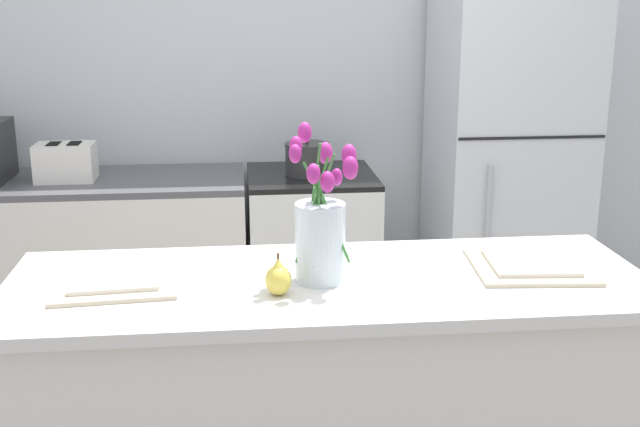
{
  "coord_description": "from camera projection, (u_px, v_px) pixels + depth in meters",
  "views": [
    {
      "loc": [
        -0.25,
        -2.1,
        1.73
      ],
      "look_at": [
        0.0,
        0.25,
        1.08
      ],
      "focal_mm": 45.0,
      "sensor_mm": 36.0,
      "label": 1
    }
  ],
  "objects": [
    {
      "name": "pear_figurine",
      "position": [
        278.0,
        278.0,
        2.11
      ],
      "size": [
        0.07,
        0.07,
        0.11
      ],
      "color": "#E5CC4C",
      "rests_on": "kitchen_island"
    },
    {
      "name": "refrigerator",
      "position": [
        506.0,
        170.0,
        3.9
      ],
      "size": [
        0.68,
        0.67,
        1.8
      ],
      "color": "silver",
      "rests_on": "ground_plane"
    },
    {
      "name": "plate_setting_left",
      "position": [
        116.0,
        279.0,
        2.2
      ],
      "size": [
        0.35,
        0.35,
        0.02
      ],
      "color": "beige",
      "rests_on": "kitchen_island"
    },
    {
      "name": "back_wall",
      "position": [
        284.0,
        71.0,
        4.05
      ],
      "size": [
        5.2,
        0.08,
        2.7
      ],
      "color": "silver",
      "rests_on": "ground_plane"
    },
    {
      "name": "back_counter",
      "position": [
        69.0,
        272.0,
        3.8
      ],
      "size": [
        1.68,
        0.6,
        0.9
      ],
      "color": "silver",
      "rests_on": "ground_plane"
    },
    {
      "name": "toaster",
      "position": [
        65.0,
        162.0,
        3.64
      ],
      "size": [
        0.28,
        0.18,
        0.17
      ],
      "color": "silver",
      "rests_on": "back_counter"
    },
    {
      "name": "plate_setting_right",
      "position": [
        530.0,
        265.0,
        2.32
      ],
      "size": [
        0.35,
        0.35,
        0.02
      ],
      "color": "beige",
      "rests_on": "kitchen_island"
    },
    {
      "name": "flower_vase",
      "position": [
        321.0,
        231.0,
        2.18
      ],
      "size": [
        0.18,
        0.17,
        0.43
      ],
      "color": "silver",
      "rests_on": "kitchen_island"
    },
    {
      "name": "cooking_pot",
      "position": [
        307.0,
        159.0,
        3.77
      ],
      "size": [
        0.21,
        0.21,
        0.17
      ],
      "color": "#2D2D2D",
      "rests_on": "stove_range"
    },
    {
      "name": "stove_range",
      "position": [
        312.0,
        264.0,
        3.92
      ],
      "size": [
        0.6,
        0.61,
        0.9
      ],
      "color": "silver",
      "rests_on": "ground_plane"
    }
  ]
}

